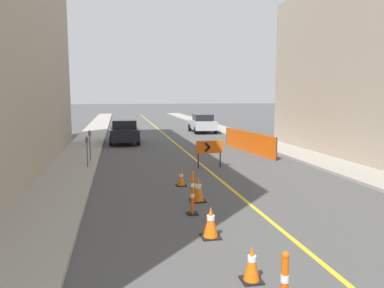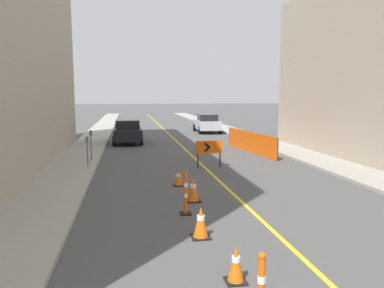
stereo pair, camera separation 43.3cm
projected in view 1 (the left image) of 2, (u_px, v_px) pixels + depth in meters
lane_stripe at (162, 132)px, 32.64m from camera, size 0.12×67.02×0.01m
sidewalk_left at (94, 133)px, 31.52m from camera, size 2.12×67.02×0.12m
sidewalk_right at (226, 130)px, 33.75m from camera, size 2.12×67.02×0.12m
traffic_cone_third at (252, 264)px, 6.42m from camera, size 0.36×0.36×0.64m
traffic_cone_fourth at (211, 222)px, 8.41m from camera, size 0.43×0.43×0.72m
traffic_cone_fifth at (198, 189)px, 11.30m from camera, size 0.46×0.46×0.75m
traffic_cone_farthest at (181, 178)px, 13.26m from camera, size 0.35×0.35×0.59m
delineator_post_rear at (192, 196)px, 10.04m from camera, size 0.29×0.29×1.19m
arrow_barricade_primary at (209, 148)px, 16.54m from camera, size 1.18×0.10×1.21m
safety_mesh_fence at (248, 142)px, 21.25m from camera, size 0.74×6.33×1.16m
parked_car_curb_near at (124, 131)px, 25.06m from camera, size 1.94×4.32×1.59m
parked_car_curb_mid at (202, 123)px, 32.55m from camera, size 1.97×4.37×1.59m
parking_meter_near_curb at (90, 139)px, 17.65m from camera, size 0.12×0.11×1.44m
parking_meter_far_curb at (87, 146)px, 16.01m from camera, size 0.12×0.11×1.33m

